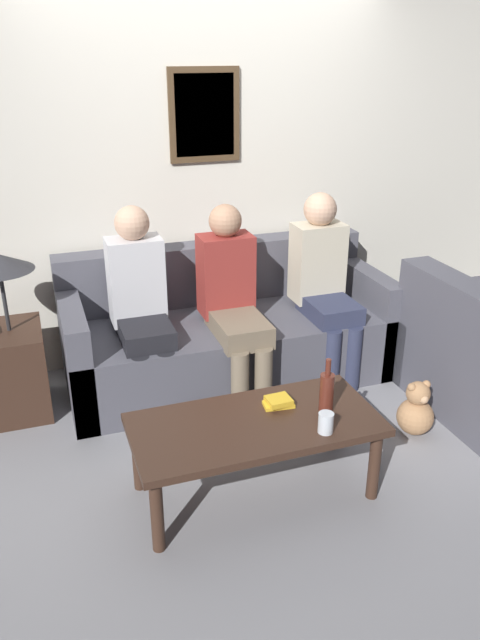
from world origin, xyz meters
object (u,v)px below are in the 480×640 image
at_px(person_left, 140,300).
at_px(couch_main, 227,334).
at_px(teddy_bear, 416,411).
at_px(person_right, 324,279).
at_px(wine_bottle, 327,391).
at_px(drinking_glass, 326,423).
at_px(person_middle, 232,297).
at_px(coffee_table, 255,431).

bearing_deg(person_left, couch_main, 11.54).
bearing_deg(couch_main, teddy_bear, -52.51).
bearing_deg(person_right, teddy_bear, -78.73).
height_order(couch_main, person_right, person_right).
xyz_separation_m(wine_bottle, drinking_glass, (-0.09, -0.18, -0.06)).
relative_size(drinking_glass, person_left, 0.08).
relative_size(person_left, person_right, 1.00).
distance_m(person_middle, person_right, 0.67).
height_order(wine_bottle, person_left, person_left).
xyz_separation_m(couch_main, person_middle, (-0.03, -0.21, 0.35)).
distance_m(wine_bottle, person_right, 1.25).
height_order(coffee_table, teddy_bear, coffee_table).
distance_m(drinking_glass, person_middle, 1.27).
relative_size(drinking_glass, person_middle, 0.08).
height_order(wine_bottle, person_middle, person_middle).
bearing_deg(wine_bottle, drinking_glass, -116.79).
relative_size(wine_bottle, person_right, 0.23).
distance_m(person_left, person_right, 1.24).
xyz_separation_m(drinking_glass, person_middle, (-0.05, 1.25, 0.18)).
bearing_deg(person_left, wine_bottle, -58.73).
height_order(drinking_glass, person_right, person_right).
bearing_deg(teddy_bear, coffee_table, -169.73).
bearing_deg(coffee_table, couch_main, 78.21).
xyz_separation_m(coffee_table, drinking_glass, (0.28, -0.20, 0.11)).
distance_m(coffee_table, person_left, 1.23).
bearing_deg(coffee_table, drinking_glass, -34.61).
xyz_separation_m(couch_main, coffee_table, (-0.26, -1.27, 0.07)).
distance_m(person_left, teddy_bear, 1.79).
xyz_separation_m(coffee_table, person_right, (0.90, 1.11, 0.31)).
xyz_separation_m(couch_main, drinking_glass, (0.02, -1.46, 0.17)).
distance_m(couch_main, coffee_table, 1.30).
bearing_deg(coffee_table, teddy_bear, 10.27).
distance_m(couch_main, person_left, 0.72).
bearing_deg(wine_bottle, person_left, 121.27).
height_order(person_left, person_right, person_left).
relative_size(wine_bottle, person_middle, 0.23).
distance_m(couch_main, person_right, 0.76).
xyz_separation_m(wine_bottle, teddy_bear, (0.71, 0.21, -0.39)).
height_order(person_right, teddy_bear, person_right).
relative_size(coffee_table, teddy_bear, 3.59).
bearing_deg(person_left, drinking_glass, -65.31).
height_order(coffee_table, person_right, person_right).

